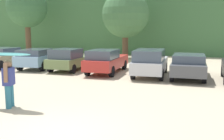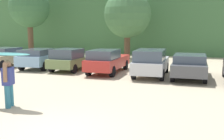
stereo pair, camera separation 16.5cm
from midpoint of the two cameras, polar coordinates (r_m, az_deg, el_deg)
The scene contains 12 objects.
ground_plane at distance 8.00m, azimuth -11.42°, elevation -12.80°, with size 120.00×120.00×0.00m, color #C1B293.
hillside_ridge at distance 35.38m, azimuth 13.79°, elevation 9.33°, with size 108.00×12.00×6.85m, color #427042.
tree_ridge_back at distance 31.62m, azimuth -16.86°, elevation 12.42°, with size 4.38×4.38×7.38m.
tree_right at distance 26.57m, azimuth 3.44°, elevation 11.58°, with size 4.53×4.53×6.53m.
parked_car_tan at distance 22.05m, azimuth -21.27°, elevation 2.59°, with size 1.94×4.22×1.48m.
parked_car_sky_blue at distance 20.73m, azimuth -14.38°, elevation 2.60°, with size 2.50×5.00×1.46m.
parked_car_olive_green at distance 19.12m, azimuth -8.47°, elevation 2.24°, with size 1.93×4.06×1.54m.
parked_car_red at distance 17.80m, azimuth -0.74°, elevation 1.97°, with size 1.97×4.87×1.58m.
parked_car_silver at distance 16.69m, azimuth 8.49°, elevation 1.63°, with size 2.10×4.61×1.67m.
parked_car_dark_gray at distance 16.58m, azimuth 16.31°, elevation 1.01°, with size 2.11×4.81×1.45m.
person_adult at distance 10.69m, azimuth -20.57°, elevation -2.12°, with size 0.45×0.75×1.77m.
surfboard_teal at distance 10.70m, azimuth -20.74°, elevation 3.16°, with size 1.92×0.62×0.11m.
Camera 2 is at (4.02, -6.29, 2.91)m, focal length 43.45 mm.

